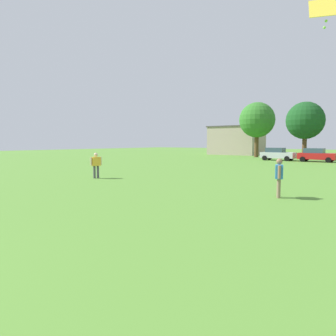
% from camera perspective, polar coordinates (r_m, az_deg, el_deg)
% --- Properties ---
extents(ground_plane, '(160.00, 160.00, 0.00)m').
position_cam_1_polar(ground_plane, '(30.52, 22.05, -0.35)').
color(ground_plane, '#568C33').
extents(adult_bystander, '(0.50, 0.79, 1.76)m').
position_cam_1_polar(adult_bystander, '(15.18, 19.02, -1.09)').
color(adult_bystander, '#8C7259').
rests_on(adult_bystander, ground).
extents(bystander_midfield, '(0.46, 0.80, 1.74)m').
position_cam_1_polar(bystander_midfield, '(22.51, -12.60, 0.84)').
color(bystander_midfield, '#4C4C51').
rests_on(bystander_midfield, ground).
extents(kite, '(1.40, 0.98, 1.15)m').
position_cam_1_polar(kite, '(14.14, 26.43, 23.91)').
color(kite, yellow).
extents(parked_car_silver_0, '(4.30, 2.02, 1.68)m').
position_cam_1_polar(parked_car_silver_0, '(45.22, 18.75, 2.37)').
color(parked_car_silver_0, silver).
rests_on(parked_car_silver_0, ground).
extents(parked_car_red_1, '(4.30, 2.02, 1.68)m').
position_cam_1_polar(parked_car_red_1, '(43.77, 24.74, 2.12)').
color(parked_car_red_1, red).
rests_on(parked_car_red_1, ground).
extents(tree_far_left, '(5.60, 5.60, 8.73)m').
position_cam_1_polar(tree_far_left, '(53.75, 15.46, 8.16)').
color(tree_far_left, brown).
rests_on(tree_far_left, ground).
extents(tree_left, '(5.05, 5.05, 7.87)m').
position_cam_1_polar(tree_left, '(47.85, 23.09, 7.70)').
color(tree_left, brown).
rests_on(tree_left, ground).
extents(house_right, '(9.53, 6.77, 5.44)m').
position_cam_1_polar(house_right, '(63.26, 11.99, 4.81)').
color(house_right, tan).
rests_on(house_right, ground).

